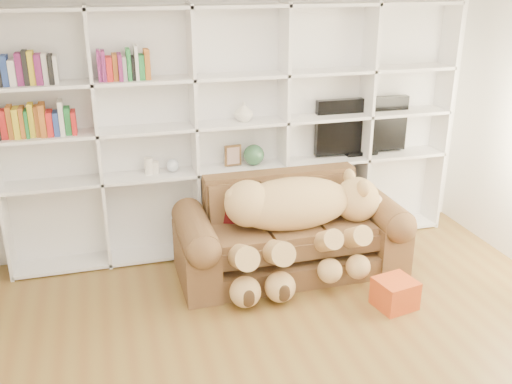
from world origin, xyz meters
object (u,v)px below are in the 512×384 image
object	(u,v)px
sofa	(289,237)
teddy_bear	(297,216)
gift_box	(395,293)
tv	(361,127)

from	to	relation	value
sofa	teddy_bear	xyz separation A→B (m)	(0.00, -0.18, 0.28)
teddy_bear	gift_box	bearing A→B (deg)	-38.09
gift_box	tv	bearing A→B (deg)	77.40
sofa	tv	bearing A→B (deg)	33.60
sofa	teddy_bear	size ratio (longest dim) A/B	1.30
sofa	teddy_bear	bearing A→B (deg)	-88.57
sofa	gift_box	xyz separation A→B (m)	(0.65, -0.87, -0.21)
gift_box	tv	world-z (taller)	tv
sofa	gift_box	world-z (taller)	sofa
tv	gift_box	bearing A→B (deg)	-102.60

